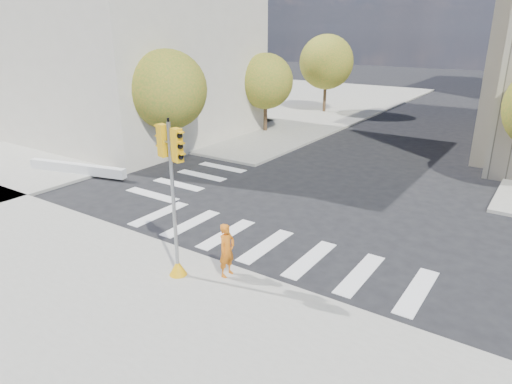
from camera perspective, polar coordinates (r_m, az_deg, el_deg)
ground at (r=18.14m, az=4.96°, el=-4.49°), size 160.00×160.00×0.00m
sidewalk_far_left at (r=49.75m, az=-0.54°, el=11.35°), size 28.00×40.00×0.15m
classical_building at (r=35.88m, az=-17.91°, el=17.36°), size 19.00×15.00×12.70m
tree_lw_near at (r=26.32m, az=-10.99°, el=12.42°), size 4.40×4.40×6.41m
tree_lw_mid at (r=34.14m, az=1.21°, el=13.67°), size 4.00×4.00×5.77m
tree_lw_far at (r=42.79m, az=8.79°, el=15.75°), size 4.80×4.80×6.95m
traffic_signal at (r=13.85m, az=-10.19°, el=-2.49°), size 1.08×0.56×4.95m
photographer at (r=14.15m, az=-3.67°, el=-7.26°), size 0.44×0.65×1.73m
planter_wall at (r=26.10m, az=-21.48°, el=2.78°), size 5.92×1.82×0.50m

